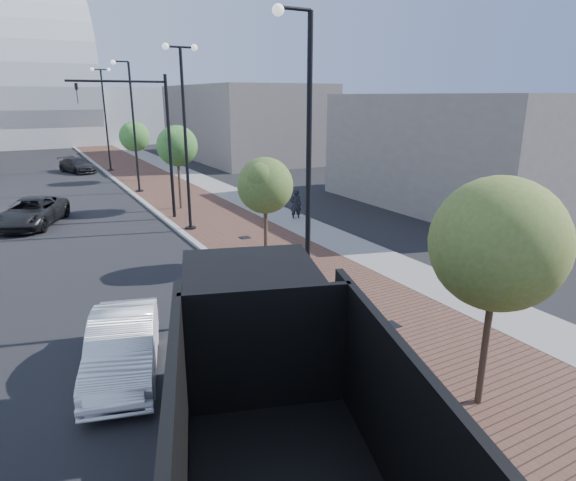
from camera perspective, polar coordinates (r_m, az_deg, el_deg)
sidewalk at (r=44.19m, az=-14.95°, el=7.13°), size 7.00×140.00×0.12m
concrete_strip at (r=44.91m, az=-11.59°, el=7.50°), size 2.40×140.00×0.13m
curb at (r=43.50m, az=-19.43°, el=6.62°), size 0.30×140.00×0.14m
dump_truck at (r=8.33m, az=-1.42°, el=-22.44°), size 7.06×14.19×3.91m
white_sedan at (r=13.41m, az=-18.71°, el=-11.58°), size 2.80×4.89×1.52m
dark_car_mid at (r=30.26m, az=-27.75°, el=2.95°), size 4.47×5.96×1.50m
dark_car_far at (r=49.88m, az=-23.42°, el=8.06°), size 3.32×4.92×1.32m
pedestrian at (r=27.92m, az=0.90°, el=4.18°), size 0.76×0.62×1.80m
streetlight_1 at (r=14.67m, az=2.03°, el=6.55°), size 1.44×0.56×9.21m
streetlight_2 at (r=25.62m, az=-11.89°, el=11.59°), size 1.72×0.56×9.28m
streetlight_3 at (r=37.23m, az=-17.67°, el=11.89°), size 1.44×0.56×9.21m
streetlight_4 at (r=49.02m, az=-20.53°, el=13.14°), size 1.72×0.56×9.28m
traffic_mast at (r=28.25m, az=-15.55°, el=12.11°), size 5.09×0.20×8.00m
tree_0 at (r=11.12m, az=23.38°, el=-0.34°), size 2.85×2.85×5.35m
tree_1 at (r=19.73m, az=-2.61°, el=6.42°), size 2.32×2.26×4.56m
tree_2 at (r=30.79m, az=-12.75°, el=10.71°), size 2.49×2.46×5.20m
tree_3 at (r=42.42m, az=-17.45°, el=11.51°), size 2.45×2.42×4.91m
convention_center at (r=87.54m, az=-26.49°, el=14.34°), size 50.00×30.00×50.00m
commercial_block_ne at (r=57.27m, az=-5.34°, el=13.61°), size 12.00×22.00×8.00m
commercial_block_e at (r=33.68m, az=19.42°, el=9.88°), size 10.00×16.00×7.00m
utility_cover_1 at (r=15.52m, az=11.90°, el=-9.64°), size 0.50×0.50×0.02m
utility_cover_2 at (r=24.30m, az=-5.07°, el=0.35°), size 0.50×0.50×0.02m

